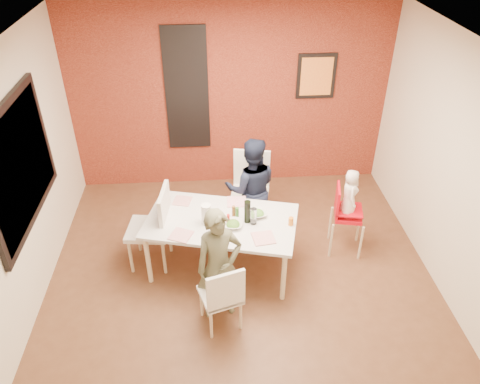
{
  "coord_description": "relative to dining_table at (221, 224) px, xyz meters",
  "views": [
    {
      "loc": [
        -0.31,
        -3.97,
        3.93
      ],
      "look_at": [
        0.0,
        0.3,
        1.05
      ],
      "focal_mm": 35.0,
      "sensor_mm": 36.0,
      "label": 1
    }
  ],
  "objects": [
    {
      "name": "glassblock_strip",
      "position": [
        -0.38,
        1.96,
        0.86
      ],
      "size": [
        0.55,
        0.03,
        1.7
      ],
      "primitive_type": "cube",
      "color": "white",
      "rests_on": "wall_back"
    },
    {
      "name": "salad_bowl_a",
      "position": [
        0.13,
        -0.12,
        0.09
      ],
      "size": [
        0.25,
        0.25,
        0.05
      ],
      "primitive_type": "imported",
      "rotation": [
        0.0,
        0.0,
        -0.14
      ],
      "color": "white",
      "rests_on": "dining_table"
    },
    {
      "name": "ceiling",
      "position": [
        0.22,
        -0.26,
        2.06
      ],
      "size": [
        4.5,
        4.5,
        0.02
      ],
      "primitive_type": "cube",
      "color": "white",
      "rests_on": "wall_back"
    },
    {
      "name": "high_chair",
      "position": [
        1.51,
        0.24,
        -0.09
      ],
      "size": [
        0.45,
        0.45,
        0.91
      ],
      "rotation": [
        0.0,
        0.0,
        1.37
      ],
      "color": "red",
      "rests_on": "ground"
    },
    {
      "name": "dining_table",
      "position": [
        0.0,
        0.0,
        0.0
      ],
      "size": [
        1.87,
        1.33,
        0.71
      ],
      "rotation": [
        0.0,
        0.0,
        -0.25
      ],
      "color": "silver",
      "rests_on": "ground"
    },
    {
      "name": "child_far",
      "position": [
        0.4,
        0.64,
        0.05
      ],
      "size": [
        0.69,
        0.54,
        1.38
      ],
      "primitive_type": "imported",
      "rotation": [
        0.0,
        0.0,
        3.11
      ],
      "color": "black",
      "rests_on": "ground"
    },
    {
      "name": "plate_near_left",
      "position": [
        -0.45,
        -0.25,
        0.07
      ],
      "size": [
        0.29,
        0.29,
        0.01
      ],
      "primitive_type": "cube",
      "rotation": [
        0.0,
        0.0,
        -0.42
      ],
      "color": "silver",
      "rests_on": "dining_table"
    },
    {
      "name": "wine_glass_b",
      "position": [
        0.36,
        -0.09,
        0.16
      ],
      "size": [
        0.07,
        0.07,
        0.2
      ],
      "primitive_type": "cylinder",
      "color": "silver",
      "rests_on": "dining_table"
    },
    {
      "name": "picture_window_pane",
      "position": [
        -1.99,
        -0.06,
        0.91
      ],
      "size": [
        0.02,
        1.55,
        1.15
      ],
      "primitive_type": "cube",
      "color": "black",
      "rests_on": "wall_left"
    },
    {
      "name": "plate_far_left",
      "position": [
        -0.45,
        0.4,
        0.07
      ],
      "size": [
        0.25,
        0.25,
        0.01
      ],
      "primitive_type": "cube",
      "rotation": [
        0.0,
        0.0,
        -0.24
      ],
      "color": "white",
      "rests_on": "dining_table"
    },
    {
      "name": "picture_window_frame",
      "position": [
        -2.0,
        -0.06,
        0.91
      ],
      "size": [
        0.05,
        1.7,
        1.3
      ],
      "primitive_type": "cube",
      "color": "black",
      "rests_on": "wall_left"
    },
    {
      "name": "art_print_canvas",
      "position": [
        1.42,
        1.94,
        1.01
      ],
      "size": [
        0.44,
        0.01,
        0.54
      ],
      "primitive_type": "cube",
      "color": "#F69B36",
      "rests_on": "wall_back"
    },
    {
      "name": "brick_accent_wall",
      "position": [
        0.22,
        1.97,
        0.71
      ],
      "size": [
        4.5,
        0.02,
        2.7
      ],
      "primitive_type": "cube",
      "color": "maroon",
      "rests_on": "ground"
    },
    {
      "name": "wine_glass_a",
      "position": [
        -0.11,
        -0.21,
        0.16
      ],
      "size": [
        0.07,
        0.07,
        0.2
      ],
      "primitive_type": "cylinder",
      "color": "white",
      "rests_on": "dining_table"
    },
    {
      "name": "child_near",
      "position": [
        -0.05,
        -0.7,
        0.02
      ],
      "size": [
        0.55,
        0.43,
        1.32
      ],
      "primitive_type": "imported",
      "rotation": [
        0.0,
        0.0,
        0.26
      ],
      "color": "brown",
      "rests_on": "ground"
    },
    {
      "name": "plate_far_mid",
      "position": [
        0.2,
        0.34,
        0.07
      ],
      "size": [
        0.23,
        0.23,
        0.01
      ],
      "primitive_type": "cube",
      "rotation": [
        0.0,
        0.0,
        -0.03
      ],
      "color": "white",
      "rests_on": "dining_table"
    },
    {
      "name": "wall_front",
      "position": [
        0.22,
        -2.51,
        0.71
      ],
      "size": [
        4.5,
        0.02,
        2.7
      ],
      "primitive_type": "cube",
      "color": "beige",
      "rests_on": "ground"
    },
    {
      "name": "art_print_frame",
      "position": [
        1.42,
        1.95,
        1.01
      ],
      "size": [
        0.54,
        0.03,
        0.64
      ],
      "primitive_type": "cube",
      "color": "black",
      "rests_on": "wall_back"
    },
    {
      "name": "condiment_brown",
      "position": [
        0.15,
        0.04,
        0.14
      ],
      "size": [
        0.04,
        0.04,
        0.16
      ],
      "primitive_type": "cylinder",
      "color": "brown",
      "rests_on": "dining_table"
    },
    {
      "name": "toddler",
      "position": [
        1.53,
        0.23,
        0.2
      ],
      "size": [
        0.21,
        0.31,
        0.61
      ],
      "primitive_type": "imported",
      "rotation": [
        0.0,
        0.0,
        1.51
      ],
      "color": "white",
      "rests_on": "high_chair"
    },
    {
      "name": "chair_near",
      "position": [
        -0.03,
        -0.93,
        -0.17
      ],
      "size": [
        0.49,
        0.49,
        0.84
      ],
      "rotation": [
        0.0,
        0.0,
        3.45
      ],
      "color": "white",
      "rests_on": "ground"
    },
    {
      "name": "wall_right",
      "position": [
        2.47,
        -0.26,
        0.71
      ],
      "size": [
        0.02,
        4.5,
        2.7
      ],
      "primitive_type": "cube",
      "color": "beige",
      "rests_on": "ground"
    },
    {
      "name": "paper_towel_roll",
      "position": [
        -0.16,
        -0.05,
        0.19
      ],
      "size": [
        0.11,
        0.11,
        0.25
      ],
      "primitive_type": "cylinder",
      "color": "white",
      "rests_on": "dining_table"
    },
    {
      "name": "condiment_red",
      "position": [
        0.08,
        -0.08,
        0.13
      ],
      "size": [
        0.03,
        0.03,
        0.13
      ],
      "primitive_type": "cylinder",
      "color": "red",
      "rests_on": "dining_table"
    },
    {
      "name": "condiment_green",
      "position": [
        0.18,
        0.01,
        0.14
      ],
      "size": [
        0.04,
        0.04,
        0.16
      ],
      "primitive_type": "cylinder",
      "color": "#367928",
      "rests_on": "dining_table"
    },
    {
      "name": "sippy_cup",
      "position": [
        0.77,
        -0.14,
        0.11
      ],
      "size": [
        0.06,
        0.06,
        0.1
      ],
      "primitive_type": "cylinder",
      "color": "orange",
      "rests_on": "dining_table"
    },
    {
      "name": "chair_left",
      "position": [
        -0.76,
        0.15,
        -0.06
      ],
      "size": [
        0.54,
        0.54,
        1.04
      ],
      "rotation": [
        0.0,
        0.0,
        4.59
      ],
      "color": "beige",
      "rests_on": "ground"
    },
    {
      "name": "salad_bowl_b",
      "position": [
        0.42,
        0.05,
        0.09
      ],
      "size": [
        0.24,
        0.24,
        0.05
      ],
      "primitive_type": "imported",
      "rotation": [
        0.0,
        0.0,
        0.14
      ],
      "color": "white",
      "rests_on": "dining_table"
    },
    {
      "name": "wall_left",
      "position": [
        -2.03,
        -0.26,
        0.71
      ],
      "size": [
        0.02,
        4.5,
        2.7
      ],
      "primitive_type": "cube",
      "color": "beige",
      "rests_on": "ground"
    },
    {
      "name": "ground",
      "position": [
        0.22,
        -0.26,
        -0.64
      ],
      "size": [
        4.5,
        4.5,
        0.0
      ],
      "primitive_type": "plane",
      "color": "brown",
      "rests_on": "ground"
    },
    {
      "name": "chair_far",
      "position": [
        0.42,
        0.9,
        -0.07
      ],
      "size": [
        0.56,
        0.56,
        1.03
      ],
      "rotation": [
        0.0,
        0.0,
        -0.2
      ],
      "color": "white",
      "rests_on": "ground"
    },
    {
      "name": "plate_near_right",
      "position": [
        0.44,
        -0.36,
        0.07
      ],
      "size": [
        0.26,
        0.26,
        0.01
      ],
      "primitive_type": "cube",
      "rotation": [
        0.0,
        0.0,
        0.14
      ],
      "color": "white",
      "rests_on": "dining_table"
    },
    {
      "name": "wine_bottle",
      "position": [
        0.29,
        -0.05,
        0.2
      ],
      "size": [
        0.07,
        0.07,
        0.28
      ],
      "primitive_type": "cylinder",
      "color": "black",
      "rests_on": "dining_table"
    },
    {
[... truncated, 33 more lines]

